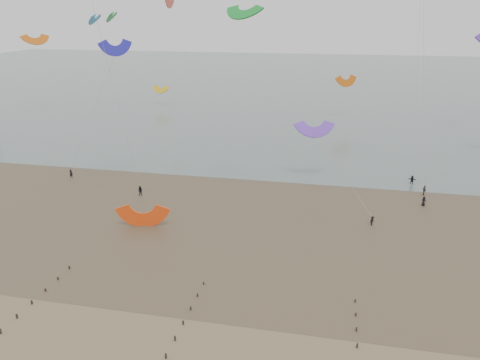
# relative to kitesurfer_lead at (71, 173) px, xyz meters

# --- Properties ---
(ground) EXTENTS (500.00, 500.00, 0.00)m
(ground) POSITION_rel_kitesurfer_lead_xyz_m (32.67, -44.22, -0.90)
(ground) COLOR brown
(ground) RESTS_ON ground
(sea_and_shore) EXTENTS (500.00, 665.00, 0.03)m
(sea_and_shore) POSITION_rel_kitesurfer_lead_xyz_m (28.59, -9.81, -0.90)
(sea_and_shore) COLOR #475654
(sea_and_shore) RESTS_ON ground
(kitesurfer_lead) EXTENTS (0.68, 0.46, 1.81)m
(kitesurfer_lead) POSITION_rel_kitesurfer_lead_xyz_m (0.00, 0.00, 0.00)
(kitesurfer_lead) COLOR black
(kitesurfer_lead) RESTS_ON ground
(kitesurfers) EXTENTS (141.57, 21.70, 1.85)m
(kitesurfers) POSITION_rel_kitesurfer_lead_xyz_m (54.92, 1.52, -0.05)
(kitesurfers) COLOR black
(kitesurfers) RESTS_ON ground
(grounded_kite) EXTENTS (7.88, 6.66, 3.84)m
(grounded_kite) POSITION_rel_kitesurfer_lead_xyz_m (22.96, -18.10, -0.90)
(grounded_kite) COLOR #F8440F
(grounded_kite) RESTS_ON ground
(kites_airborne) EXTENTS (237.00, 121.00, 44.26)m
(kites_airborne) POSITION_rel_kitesurfer_lead_xyz_m (17.82, 47.27, 21.94)
(kites_airborne) COLOR maroon
(kites_airborne) RESTS_ON ground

